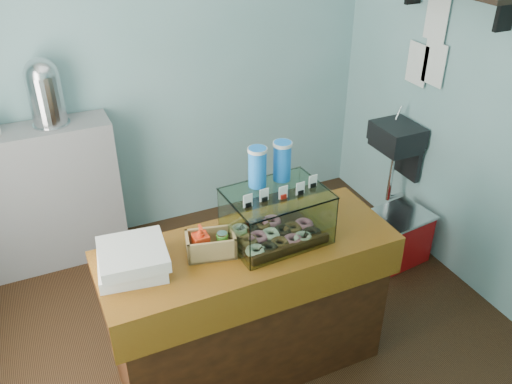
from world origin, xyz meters
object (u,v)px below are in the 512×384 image
counter (249,307)px  coffee_urn (45,90)px  red_cooler (396,237)px  display_case (274,211)px

counter → coffee_urn: (-0.78, 1.59, 0.89)m
counter → red_cooler: counter is taller
counter → display_case: size_ratio=2.97×
counter → display_case: display_case is taller
display_case → red_cooler: 1.61m
counter → red_cooler: 1.54m
display_case → red_cooler: display_case is taller
coffee_urn → red_cooler: 2.73m
display_case → coffee_urn: size_ratio=1.16×
display_case → coffee_urn: (-0.94, 1.57, 0.29)m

